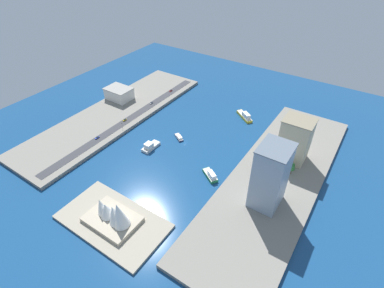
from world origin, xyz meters
TOP-DOWN VIEW (x-y plane):
  - ground_plane at (0.00, 0.00)m, footprint 440.00×440.00m
  - quay_west at (-96.13, 0.00)m, footprint 70.00×240.00m
  - quay_east at (96.13, 0.00)m, footprint 70.00×240.00m
  - peninsula_point at (-11.41, 109.79)m, footprint 81.88×44.88m
  - road_strip at (73.24, 0.00)m, footprint 9.69×228.00m
  - ferry_green_doubledeck at (-47.10, 28.08)m, footprint 19.33×15.63m
  - ferry_yellow_fast at (-30.10, -76.37)m, footprint 25.34×20.94m
  - ferry_white_commuter at (22.93, 25.77)m, footprint 8.40×21.84m
  - patrol_launch_navy at (9.10, -3.25)m, footprint 14.54×11.95m
  - hotel_broad_white at (115.68, -26.63)m, footprint 31.21×22.91m
  - office_block_beige at (-97.31, -31.99)m, footprint 25.88×22.10m
  - tower_tall_glass at (-98.28, 31.26)m, footprint 22.23×26.44m
  - taxi_yellow_cab at (75.23, 6.74)m, footprint 1.86×4.44m
  - hatchback_blue at (75.23, 46.10)m, footprint 2.09×4.69m
  - sedan_silver at (75.14, -38.64)m, footprint 2.10×4.71m
  - pickup_red at (74.95, -77.14)m, footprint 1.93×4.87m
  - traffic_light_waterfront at (66.82, 18.91)m, footprint 0.36×0.36m
  - opera_landmark at (-13.55, 109.79)m, footprint 39.28×27.16m
  - park_tree_cluster at (-101.10, -19.52)m, footprint 11.82×20.02m

SIDE VIEW (x-z plane):
  - ground_plane at x=0.00m, z-range 0.00..0.00m
  - peninsula_point at x=-11.41m, z-range 0.00..2.00m
  - patrol_launch_navy at x=9.10m, z-range -0.34..2.96m
  - quay_west at x=-96.13m, z-range 0.00..3.39m
  - quay_east at x=96.13m, z-range 0.00..3.39m
  - ferry_green_doubledeck at x=-47.10m, z-range -0.90..5.62m
  - ferry_white_commuter at x=22.93m, z-range -1.05..6.19m
  - ferry_yellow_fast at x=-30.10m, z-range -1.03..6.36m
  - road_strip at x=73.24m, z-range 3.39..3.54m
  - pickup_red at x=74.95m, z-range 3.53..5.04m
  - hatchback_blue at x=75.23m, z-range 3.53..5.04m
  - sedan_silver at x=75.14m, z-range 3.52..5.12m
  - taxi_yellow_cab at x=75.23m, z-range 3.51..5.27m
  - traffic_light_waterfront at x=66.82m, z-range 4.48..10.98m
  - park_tree_cluster at x=-101.10m, z-range 4.76..14.38m
  - opera_landmark at x=-13.55m, z-range -1.74..21.86m
  - hotel_broad_white at x=115.68m, z-range 3.42..17.39m
  - office_block_beige at x=-97.31m, z-range 3.42..44.82m
  - tower_tall_glass at x=-98.28m, z-range 3.42..57.01m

